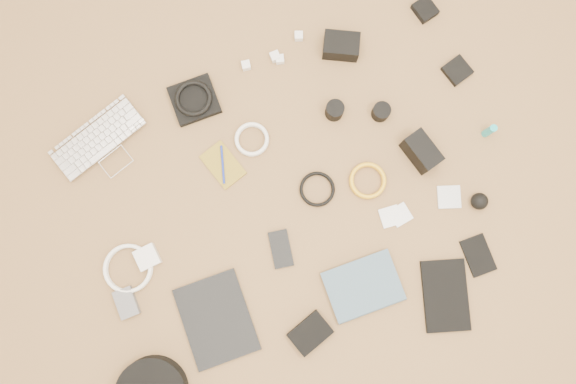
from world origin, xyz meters
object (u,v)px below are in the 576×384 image
object	(u,v)px
laptop	(107,149)
tablet	(217,319)
phone	(281,249)
paperback	(373,312)
dslr_camera	(341,46)

from	to	relation	value
laptop	tablet	xyz separation A→B (m)	(0.17, -0.66, -0.01)
laptop	phone	world-z (taller)	laptop
phone	tablet	bearing A→B (deg)	-144.33
tablet	paperback	bearing A→B (deg)	-17.10
laptop	tablet	size ratio (longest dim) A/B	1.16
laptop	paperback	xyz separation A→B (m)	(0.66, -0.81, -0.00)
laptop	dslr_camera	bearing A→B (deg)	-15.33
laptop	phone	xyz separation A→B (m)	(0.44, -0.51, -0.01)
laptop	phone	bearing A→B (deg)	-69.00
laptop	tablet	bearing A→B (deg)	-95.41
tablet	laptop	bearing A→B (deg)	104.08
tablet	paperback	world-z (taller)	paperback
dslr_camera	paperback	size ratio (longest dim) A/B	0.51
phone	paperback	xyz separation A→B (m)	(0.22, -0.29, 0.01)
paperback	tablet	bearing A→B (deg)	72.67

